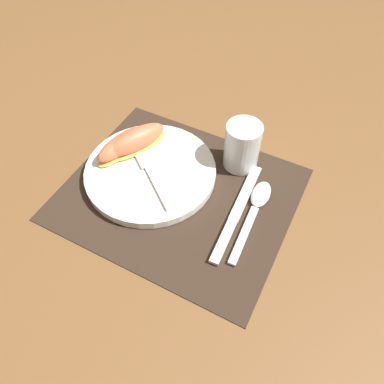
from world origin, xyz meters
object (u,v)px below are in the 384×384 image
at_px(plate, 151,172).
at_px(citrus_wedge_0, 136,141).
at_px(juice_glass, 242,148).
at_px(knife, 236,213).
at_px(citrus_wedge_1, 122,145).
at_px(fork, 150,170).
at_px(spoon, 257,204).

bearing_deg(plate, citrus_wedge_0, 145.18).
xyz_separation_m(juice_glass, knife, (0.04, -0.12, -0.04)).
relative_size(citrus_wedge_0, citrus_wedge_1, 1.07).
distance_m(juice_glass, citrus_wedge_1, 0.23).
xyz_separation_m(fork, citrus_wedge_1, (-0.07, 0.02, 0.01)).
xyz_separation_m(juice_glass, spoon, (0.07, -0.08, -0.04)).
bearing_deg(spoon, citrus_wedge_1, -178.54).
bearing_deg(spoon, plate, -173.59).
relative_size(knife, spoon, 1.22).
bearing_deg(citrus_wedge_0, knife, -11.27).
bearing_deg(spoon, juice_glass, 129.17).
bearing_deg(juice_glass, knife, -69.93).
xyz_separation_m(plate, fork, (0.00, -0.00, 0.01)).
bearing_deg(citrus_wedge_1, spoon, 1.46).
distance_m(juice_glass, citrus_wedge_0, 0.21).
bearing_deg(juice_glass, citrus_wedge_0, -160.02).
relative_size(plate, knife, 1.10).
bearing_deg(knife, citrus_wedge_0, 168.73).
bearing_deg(fork, citrus_wedge_0, 142.89).
distance_m(spoon, citrus_wedge_1, 0.28).
height_order(spoon, fork, fork).
xyz_separation_m(plate, spoon, (0.21, 0.02, -0.00)).
bearing_deg(citrus_wedge_1, juice_glass, 23.03).
bearing_deg(plate, juice_glass, 37.17).
bearing_deg(juice_glass, fork, -141.29).
height_order(fork, citrus_wedge_0, citrus_wedge_0).
relative_size(knife, fork, 1.52).
distance_m(juice_glass, spoon, 0.11).
distance_m(knife, fork, 0.18).
bearing_deg(knife, plate, 176.71).
bearing_deg(citrus_wedge_1, plate, -12.72).
distance_m(plate, spoon, 0.21).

